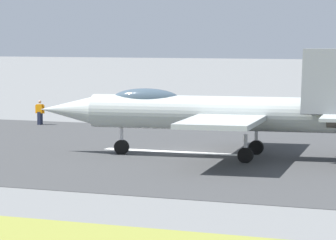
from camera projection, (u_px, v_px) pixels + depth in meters
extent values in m
plane|color=slate|center=(191.00, 153.00, 47.63)|extent=(400.00, 400.00, 0.00)
cube|color=#3D3E3F|center=(191.00, 153.00, 47.63)|extent=(240.00, 26.00, 0.02)
cube|color=white|center=(175.00, 152.00, 47.96)|extent=(8.00, 0.70, 0.00)
cylinder|color=#AAB2AF|center=(216.00, 113.00, 45.64)|extent=(13.16, 3.20, 1.73)
cone|color=#AAB2AF|center=(67.00, 110.00, 47.69)|extent=(3.16, 1.80, 1.47)
ellipsoid|color=#3F5160|center=(146.00, 99.00, 46.52)|extent=(3.70, 1.50, 1.10)
cube|color=#AAB2AF|center=(221.00, 122.00, 41.90)|extent=(4.00, 5.87, 0.24)
cube|color=#AAB2AF|center=(248.00, 110.00, 48.89)|extent=(4.00, 5.87, 0.24)
cube|color=slate|center=(329.00, 82.00, 43.17)|extent=(2.69, 1.24, 3.14)
cube|color=slate|center=(332.00, 80.00, 44.90)|extent=(2.69, 1.24, 3.14)
cylinder|color=silver|center=(122.00, 141.00, 47.06)|extent=(0.18, 0.18, 1.40)
cylinder|color=black|center=(122.00, 147.00, 47.09)|extent=(0.79, 0.38, 0.76)
cylinder|color=silver|center=(246.00, 149.00, 43.79)|extent=(0.18, 0.18, 1.40)
cylinder|color=black|center=(246.00, 155.00, 43.82)|extent=(0.79, 0.38, 0.76)
cylinder|color=silver|center=(256.00, 141.00, 46.87)|extent=(0.18, 0.18, 1.40)
cylinder|color=black|center=(256.00, 148.00, 46.90)|extent=(0.79, 0.38, 0.76)
cube|color=#1E2338|center=(40.00, 118.00, 62.81)|extent=(0.24, 0.36, 0.91)
cube|color=orange|center=(40.00, 109.00, 62.75)|extent=(0.45, 0.30, 0.62)
sphere|color=tan|center=(40.00, 102.00, 62.71)|extent=(0.22, 0.22, 0.22)
cylinder|color=orange|center=(44.00, 109.00, 62.66)|extent=(0.10, 0.10, 0.59)
cylinder|color=orange|center=(36.00, 109.00, 62.85)|extent=(0.10, 0.10, 0.59)
cone|color=orange|center=(202.00, 124.00, 60.86)|extent=(0.44, 0.44, 0.55)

